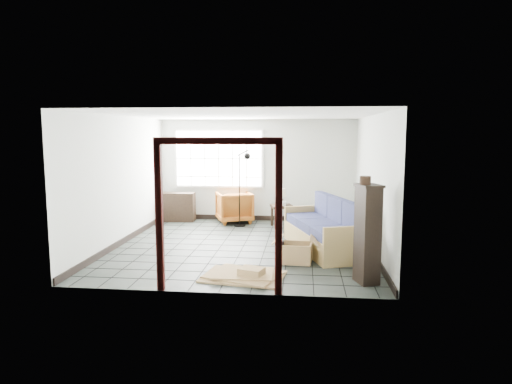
# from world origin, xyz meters

# --- Properties ---
(ground) EXTENTS (5.50, 5.50, 0.00)m
(ground) POSITION_xyz_m (0.00, 0.00, 0.00)
(ground) COLOR black
(ground) RESTS_ON ground
(room_shell) EXTENTS (5.02, 5.52, 2.61)m
(room_shell) POSITION_xyz_m (0.00, 0.03, 1.68)
(room_shell) COLOR silver
(room_shell) RESTS_ON ground
(window_panel) EXTENTS (2.32, 0.08, 1.52)m
(window_panel) POSITION_xyz_m (-1.00, 2.70, 1.60)
(window_panel) COLOR silver
(window_panel) RESTS_ON ground
(doorway_trim) EXTENTS (1.80, 0.08, 2.20)m
(doorway_trim) POSITION_xyz_m (0.00, -2.70, 1.38)
(doorway_trim) COLOR #380E0C
(doorway_trim) RESTS_ON ground
(futon_sofa) EXTENTS (1.57, 2.46, 1.02)m
(futon_sofa) POSITION_xyz_m (1.64, -0.16, 0.37)
(futon_sofa) COLOR olive
(futon_sofa) RESTS_ON ground
(armchair) EXTENTS (1.06, 1.03, 0.85)m
(armchair) POSITION_xyz_m (-0.56, 2.39, 0.43)
(armchair) COLOR brown
(armchair) RESTS_ON ground
(side_table) EXTENTS (0.61, 0.61, 0.54)m
(side_table) POSITION_xyz_m (0.67, 1.91, 0.44)
(side_table) COLOR black
(side_table) RESTS_ON ground
(table_lamp) EXTENTS (0.29, 0.29, 0.39)m
(table_lamp) POSITION_xyz_m (0.65, 1.97, 0.81)
(table_lamp) COLOR black
(table_lamp) RESTS_ON side_table
(projector) EXTENTS (0.26, 0.20, 0.09)m
(projector) POSITION_xyz_m (0.65, 1.88, 0.58)
(projector) COLOR silver
(projector) RESTS_ON side_table
(floor_lamp) EXTENTS (0.50, 0.47, 1.87)m
(floor_lamp) POSITION_xyz_m (-0.25, 1.84, 1.00)
(floor_lamp) COLOR black
(floor_lamp) RESTS_ON ground
(console_shelf) EXTENTS (0.96, 0.40, 0.74)m
(console_shelf) POSITION_xyz_m (-2.07, 2.40, 0.37)
(console_shelf) COLOR black
(console_shelf) RESTS_ON ground
(tall_shelf) EXTENTS (0.43, 0.49, 1.50)m
(tall_shelf) POSITION_xyz_m (2.15, -2.06, 0.76)
(tall_shelf) COLOR black
(tall_shelf) RESTS_ON ground
(pot) EXTENTS (0.20, 0.20, 0.12)m
(pot) POSITION_xyz_m (2.09, -2.09, 1.56)
(pot) COLOR black
(pot) RESTS_ON tall_shelf
(open_box) EXTENTS (0.87, 0.48, 0.47)m
(open_box) POSITION_xyz_m (1.07, -1.08, 0.17)
(open_box) COLOR #A4764F
(open_box) RESTS_ON ground
(cardboard_pile) EXTENTS (1.37, 1.13, 0.18)m
(cardboard_pile) POSITION_xyz_m (0.28, -2.02, 0.05)
(cardboard_pile) COLOR #A4764F
(cardboard_pile) RESTS_ON ground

